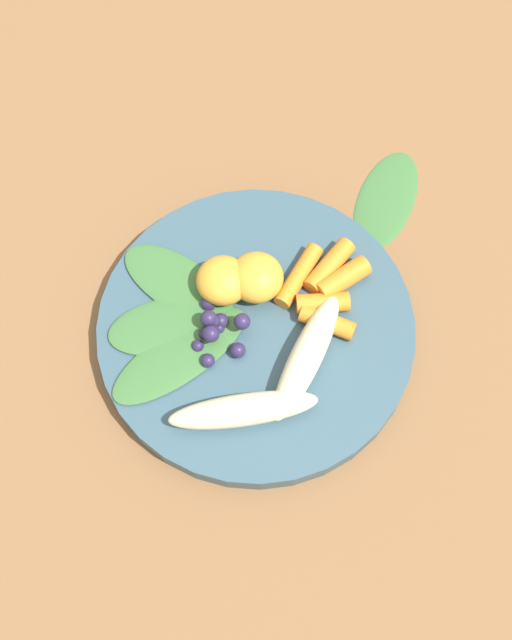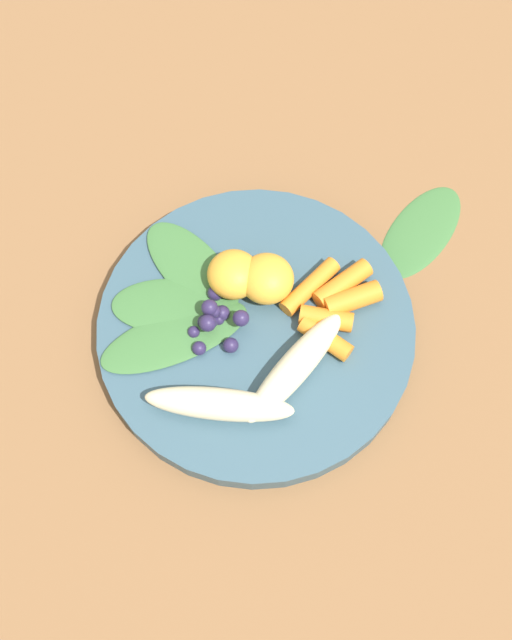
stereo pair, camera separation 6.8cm
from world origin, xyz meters
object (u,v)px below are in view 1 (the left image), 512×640
(bowl, at_px, (256,330))
(kale_leaf_stray, at_px, (386,199))
(orange_segment_near, at_px, (223,280))
(banana_peeled_left, at_px, (307,356))
(banana_peeled_right, at_px, (243,410))

(bowl, height_order, kale_leaf_stray, bowl)
(bowl, relative_size, kale_leaf_stray, 2.35)
(bowl, distance_m, orange_segment_near, 0.05)
(banana_peeled_left, bearing_deg, kale_leaf_stray, 0.07)
(kale_leaf_stray, bearing_deg, banana_peeled_right, 170.33)
(orange_segment_near, bearing_deg, bowl, -163.91)
(bowl, xyz_separation_m, banana_peeled_left, (-0.05, -0.02, 0.02))
(banana_peeled_left, height_order, orange_segment_near, orange_segment_near)
(bowl, bearing_deg, kale_leaf_stray, -65.82)
(banana_peeled_left, relative_size, orange_segment_near, 2.66)
(orange_segment_near, xyz_separation_m, kale_leaf_stray, (0.03, -0.19, -0.04))
(bowl, distance_m, banana_peeled_left, 0.06)
(orange_segment_near, bearing_deg, kale_leaf_stray, -79.43)
(banana_peeled_right, xyz_separation_m, orange_segment_near, (0.11, -0.03, 0.00))
(bowl, height_order, banana_peeled_right, banana_peeled_right)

